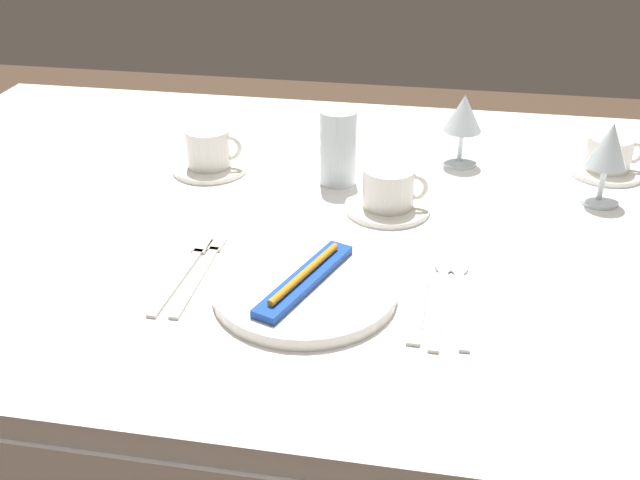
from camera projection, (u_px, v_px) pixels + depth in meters
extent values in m
cube|color=white|center=(340.00, 221.00, 1.25)|extent=(1.80, 1.10, 0.04)
cube|color=white|center=(374.00, 155.00, 1.78)|extent=(1.80, 0.01, 0.18)
cylinder|color=brown|center=(64.00, 241.00, 1.94)|extent=(0.07, 0.07, 0.70)
cylinder|color=white|center=(305.00, 289.00, 1.02)|extent=(0.26, 0.26, 0.02)
cube|color=blue|center=(305.00, 280.00, 1.01)|extent=(0.11, 0.21, 0.01)
cylinder|color=orange|center=(305.00, 273.00, 1.01)|extent=(0.07, 0.16, 0.01)
cube|color=beige|center=(195.00, 281.00, 1.05)|extent=(0.01, 0.19, 0.00)
cube|color=beige|center=(217.00, 244.00, 1.14)|extent=(0.02, 0.04, 0.00)
cube|color=beige|center=(177.00, 281.00, 1.05)|extent=(0.02, 0.18, 0.00)
cube|color=beige|center=(202.00, 246.00, 1.14)|extent=(0.02, 0.04, 0.00)
cube|color=beige|center=(419.00, 304.00, 1.00)|extent=(0.02, 0.19, 0.00)
cube|color=beige|center=(425.00, 264.00, 1.09)|extent=(0.02, 0.06, 0.00)
cube|color=beige|center=(439.00, 308.00, 0.99)|extent=(0.02, 0.20, 0.00)
ellipsoid|color=beige|center=(444.00, 266.00, 1.09)|extent=(0.03, 0.04, 0.01)
cube|color=beige|center=(461.00, 309.00, 0.99)|extent=(0.02, 0.19, 0.00)
ellipsoid|color=beige|center=(459.00, 268.00, 1.08)|extent=(0.03, 0.04, 0.01)
cylinder|color=white|center=(387.00, 207.00, 1.25)|extent=(0.14, 0.14, 0.01)
cylinder|color=white|center=(388.00, 187.00, 1.23)|extent=(0.09, 0.09, 0.07)
torus|color=white|center=(415.00, 187.00, 1.22)|extent=(0.05, 0.01, 0.05)
cylinder|color=white|center=(605.00, 170.00, 1.38)|extent=(0.14, 0.14, 0.01)
cylinder|color=white|center=(609.00, 153.00, 1.36)|extent=(0.08, 0.08, 0.06)
torus|color=white|center=(633.00, 153.00, 1.35)|extent=(0.04, 0.01, 0.04)
cylinder|color=white|center=(210.00, 168.00, 1.39)|extent=(0.14, 0.14, 0.01)
cylinder|color=white|center=(208.00, 148.00, 1.37)|extent=(0.08, 0.08, 0.07)
torus|color=white|center=(229.00, 147.00, 1.36)|extent=(0.05, 0.01, 0.05)
cylinder|color=silver|center=(598.00, 200.00, 1.27)|extent=(0.07, 0.07, 0.01)
cylinder|color=silver|center=(602.00, 183.00, 1.26)|extent=(0.01, 0.01, 0.06)
cone|color=silver|center=(610.00, 145.00, 1.22)|extent=(0.07, 0.07, 0.08)
cylinder|color=silver|center=(459.00, 162.00, 1.42)|extent=(0.07, 0.07, 0.01)
cylinder|color=silver|center=(460.00, 146.00, 1.40)|extent=(0.01, 0.01, 0.06)
cone|color=silver|center=(464.00, 113.00, 1.37)|extent=(0.07, 0.07, 0.07)
cylinder|color=silver|center=(338.00, 147.00, 1.31)|extent=(0.07, 0.07, 0.14)
cylinder|color=#C68C1E|center=(338.00, 162.00, 1.32)|extent=(0.06, 0.06, 0.07)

